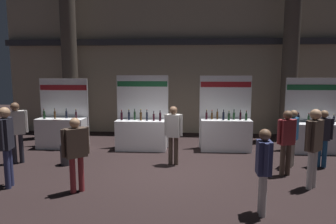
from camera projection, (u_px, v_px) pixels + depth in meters
The scene contains 16 objects.
ground_plane at pixel (171, 169), 8.02m from camera, with size 28.86×28.86×0.00m, color black.
hall_colonnade at pixel (178, 51), 12.26m from camera, with size 14.43×1.34×6.89m.
exhibitor_booth_0 at pixel (62, 130), 10.23m from camera, with size 1.69×0.71×2.37m.
exhibitor_booth_1 at pixel (142, 131), 9.99m from camera, with size 1.75×0.66×2.48m.
exhibitor_booth_2 at pixel (226, 132), 9.90m from camera, with size 1.72×0.66×2.47m.
exhibitor_booth_3 at pixel (313, 134), 9.63m from camera, with size 1.70×0.66×2.40m.
trash_bin at pixel (67, 154), 8.40m from camera, with size 0.34×0.34×0.58m.
visitor_0 at pixel (16, 127), 8.42m from camera, with size 0.54×0.41×1.75m.
visitor_1 at pixel (76, 148), 6.40m from camera, with size 0.50×0.48×1.65m.
visitor_2 at pixel (323, 134), 8.10m from camera, with size 0.48×0.29×1.58m.
visitor_3 at pixel (264, 165), 5.37m from camera, with size 0.26×0.47×1.61m.
visitor_4 at pixel (286, 138), 7.44m from camera, with size 0.50×0.31×1.66m.
visitor_5 at pixel (6, 140), 6.65m from camera, with size 0.26×0.53×1.84m.
visitor_6 at pixel (292, 134), 8.12m from camera, with size 0.38×0.44×1.58m.
visitor_7 at pixel (314, 141), 6.59m from camera, with size 0.45×0.43×1.81m.
visitor_8 at pixel (173, 130), 8.30m from camera, with size 0.51×0.30×1.66m.
Camera 1 is at (0.42, -7.72, 2.64)m, focal length 31.85 mm.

